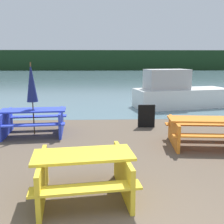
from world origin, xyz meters
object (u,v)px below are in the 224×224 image
Objects in this scene: signboard at (146,116)px; picnic_table_orange at (206,129)px; umbrella_navy at (31,83)px; boat at (178,93)px; picnic_table_blue at (34,119)px; picnic_table_yellow at (84,171)px.

picnic_table_orange is at bearing -57.73° from signboard.
umbrella_navy is 7.11m from boat.
picnic_table_orange is 1.00× the size of picnic_table_blue.
picnic_table_blue is 0.94× the size of umbrella_navy.
umbrella_navy is at bearing 165.43° from picnic_table_orange.
signboard is at bearing 11.42° from umbrella_navy.
picnic_table_blue reaches higher than picnic_table_orange.
signboard is (1.75, 4.40, -0.07)m from picnic_table_yellow.
picnic_table_yellow is 0.87× the size of picnic_table_blue.
umbrella_navy is 2.84× the size of signboard.
picnic_table_blue is (-4.71, 1.23, 0.01)m from picnic_table_orange.
umbrella_navy reaches higher than picnic_table_blue.
umbrella_navy reaches higher than boat.
picnic_table_orange is at bearing 39.71° from picnic_table_yellow.
picnic_table_yellow is 4.08m from picnic_table_blue.
picnic_table_yellow is at bearing -140.29° from picnic_table_orange.
boat is (5.56, 4.33, -0.90)m from umbrella_navy.
umbrella_navy reaches higher than signboard.
picnic_table_orange is at bearing -110.72° from boat.
picnic_table_blue is at bearing -154.14° from boat.
picnic_table_blue is 0.44× the size of boat.
picnic_table_blue is at bearing -168.58° from signboard.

